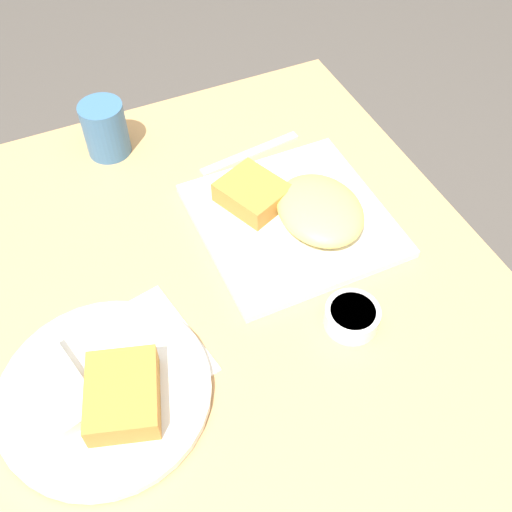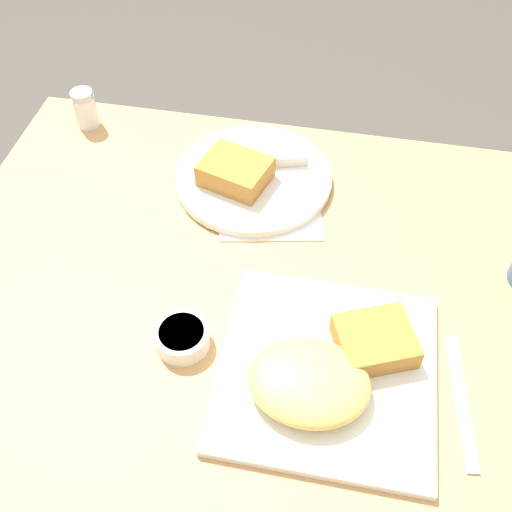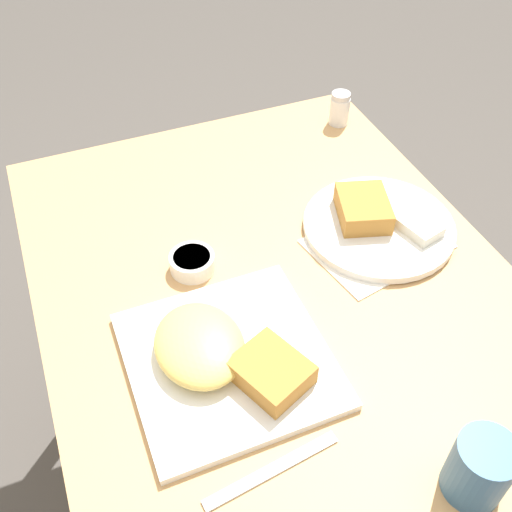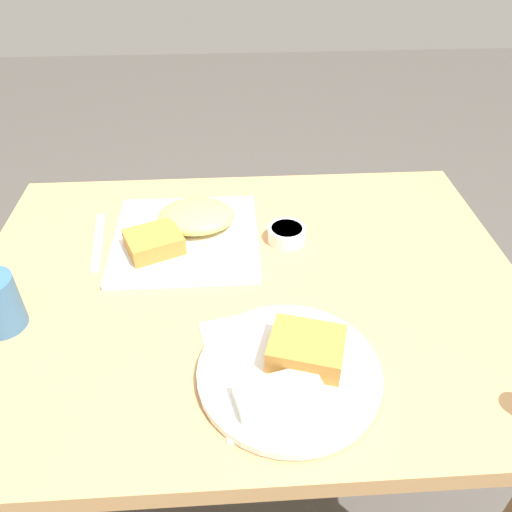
% 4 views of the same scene
% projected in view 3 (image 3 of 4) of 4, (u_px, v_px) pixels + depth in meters
% --- Properties ---
extents(ground_plane, '(8.00, 8.00, 0.00)m').
position_uv_depth(ground_plane, '(270.00, 478.00, 1.53)').
color(ground_plane, '#4C4742').
extents(dining_table, '(1.01, 0.77, 0.74)m').
position_uv_depth(dining_table, '(277.00, 318.00, 1.06)').
color(dining_table, tan).
rests_on(dining_table, ground_plane).
extents(menu_card, '(0.21, 0.26, 0.00)m').
position_uv_depth(menu_card, '(377.00, 244.00, 1.06)').
color(menu_card, silver).
rests_on(menu_card, dining_table).
extents(plate_square_near, '(0.29, 0.29, 0.06)m').
position_uv_depth(plate_square_near, '(223.00, 356.00, 0.87)').
color(plate_square_near, white).
rests_on(plate_square_near, dining_table).
extents(plate_oval_far, '(0.27, 0.27, 0.05)m').
position_uv_depth(plate_oval_far, '(377.00, 221.00, 1.08)').
color(plate_oval_far, white).
rests_on(plate_oval_far, menu_card).
extents(sauce_ramekin, '(0.08, 0.08, 0.03)m').
position_uv_depth(sauce_ramekin, '(192.00, 262.00, 1.01)').
color(sauce_ramekin, white).
rests_on(sauce_ramekin, dining_table).
extents(salt_shaker, '(0.04, 0.04, 0.07)m').
position_uv_depth(salt_shaker, '(339.00, 110.00, 1.32)').
color(salt_shaker, white).
rests_on(salt_shaker, dining_table).
extents(butter_knife, '(0.04, 0.19, 0.00)m').
position_uv_depth(butter_knife, '(272.00, 470.00, 0.77)').
color(butter_knife, silver).
rests_on(butter_knife, dining_table).
extents(coffee_mug, '(0.08, 0.08, 0.10)m').
position_uv_depth(coffee_mug, '(479.00, 469.00, 0.72)').
color(coffee_mug, '#386693').
rests_on(coffee_mug, dining_table).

